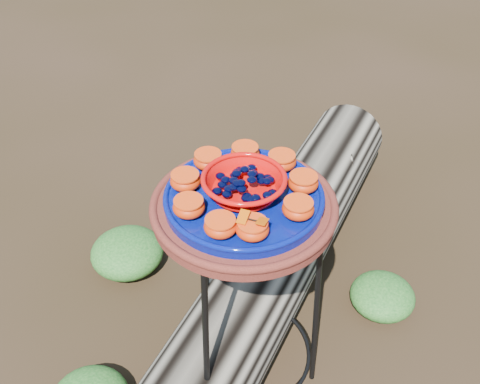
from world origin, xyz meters
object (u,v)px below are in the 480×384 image
red_bowl (244,186)px  driftwood_log (283,245)px  terracotta_saucer (244,209)px  cobalt_plate (244,199)px  plant_stand (243,308)px

red_bowl → driftwood_log: 0.80m
driftwood_log → terracotta_saucer: bearing=-140.4°
terracotta_saucer → driftwood_log: (0.37, 0.31, -0.57)m
cobalt_plate → red_bowl: 0.04m
plant_stand → cobalt_plate: (0.00, 0.00, 0.40)m
red_bowl → driftwood_log: red_bowl is taller
driftwood_log → red_bowl: bearing=-140.4°
terracotta_saucer → red_bowl: 0.07m
plant_stand → terracotta_saucer: size_ratio=1.57×
driftwood_log → cobalt_plate: bearing=-140.4°
red_bowl → plant_stand: bearing=0.0°
plant_stand → red_bowl: red_bowl is taller
plant_stand → cobalt_plate: bearing=0.0°
terracotta_saucer → driftwood_log: terracotta_saucer is taller
plant_stand → cobalt_plate: size_ratio=1.83×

